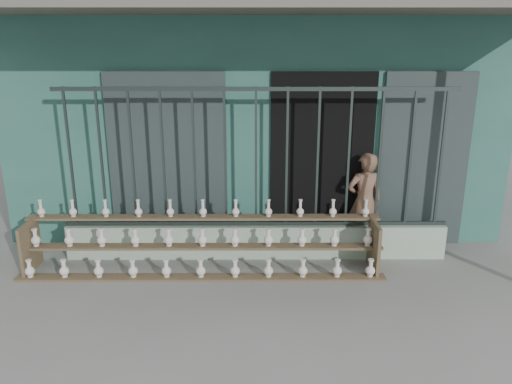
{
  "coord_description": "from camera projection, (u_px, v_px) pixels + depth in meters",
  "views": [
    {
      "loc": [
        -0.02,
        -4.86,
        2.8
      ],
      "look_at": [
        0.0,
        1.0,
        1.0
      ],
      "focal_mm": 35.0,
      "sensor_mm": 36.0,
      "label": 1
    }
  ],
  "objects": [
    {
      "name": "ground",
      "position": [
        256.0,
        306.0,
        5.47
      ],
      "size": [
        60.0,
        60.0,
        0.0
      ],
      "primitive_type": "plane",
      "color": "slate"
    },
    {
      "name": "workshop_building",
      "position": [
        256.0,
        107.0,
        9.03
      ],
      "size": [
        7.4,
        6.6,
        3.21
      ],
      "color": "#2B5C52",
      "rests_on": "ground"
    },
    {
      "name": "parapet_wall",
      "position": [
        256.0,
        241.0,
        6.64
      ],
      "size": [
        5.0,
        0.2,
        0.45
      ],
      "primitive_type": "cube",
      "color": "#9BB49A",
      "rests_on": "ground"
    },
    {
      "name": "security_fence",
      "position": [
        256.0,
        159.0,
        6.31
      ],
      "size": [
        5.0,
        0.04,
        1.8
      ],
      "color": "#283330",
      "rests_on": "parapet_wall"
    },
    {
      "name": "shelf_rack",
      "position": [
        202.0,
        244.0,
        6.21
      ],
      "size": [
        4.5,
        0.68,
        0.85
      ],
      "color": "brown",
      "rests_on": "ground"
    },
    {
      "name": "elderly_woman",
      "position": [
        364.0,
        202.0,
        6.78
      ],
      "size": [
        0.54,
        0.39,
        1.36
      ],
      "primitive_type": "imported",
      "rotation": [
        0.0,
        0.0,
        3.27
      ],
      "color": "brown",
      "rests_on": "ground"
    }
  ]
}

